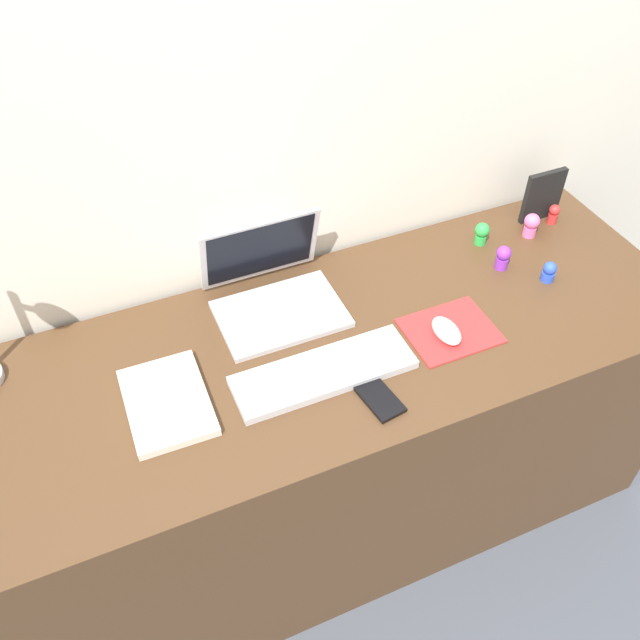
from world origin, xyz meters
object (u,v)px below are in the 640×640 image
(toy_figurine_pink, at_px, (531,224))
(toy_figurine_green, at_px, (482,233))
(toy_figurine_red, at_px, (554,213))
(laptop, at_px, (271,285))
(mouse, at_px, (446,331))
(cell_phone, at_px, (377,396))
(keyboard, at_px, (324,372))
(toy_figurine_purple, at_px, (503,257))
(picture_frame, at_px, (543,196))
(notebook_pad, at_px, (167,402))
(toy_figurine_blue, at_px, (549,271))

(toy_figurine_pink, height_order, toy_figurine_green, toy_figurine_pink)
(toy_figurine_pink, distance_m, toy_figurine_red, 0.10)
(laptop, distance_m, mouse, 0.43)
(laptop, relative_size, mouse, 3.12)
(cell_phone, distance_m, toy_figurine_pink, 0.73)
(keyboard, relative_size, toy_figurine_purple, 6.09)
(toy_figurine_pink, bearing_deg, mouse, -149.10)
(picture_frame, bearing_deg, toy_figurine_purple, -146.99)
(cell_phone, distance_m, toy_figurine_purple, 0.56)
(keyboard, bearing_deg, laptop, 94.10)
(keyboard, distance_m, toy_figurine_purple, 0.60)
(toy_figurine_red, bearing_deg, cell_phone, -153.25)
(laptop, relative_size, picture_frame, 2.00)
(toy_figurine_pink, distance_m, toy_figurine_green, 0.14)
(notebook_pad, relative_size, toy_figurine_green, 3.77)
(mouse, height_order, toy_figurine_purple, toy_figurine_purple)
(toy_figurine_purple, bearing_deg, cell_phone, -152.04)
(keyboard, height_order, toy_figurine_red, toy_figurine_red)
(toy_figurine_red, bearing_deg, toy_figurine_purple, -155.77)
(picture_frame, distance_m, toy_figurine_blue, 0.27)
(keyboard, relative_size, toy_figurine_blue, 7.34)
(notebook_pad, xyz_separation_m, toy_figurine_pink, (1.06, 0.19, 0.03))
(keyboard, xyz_separation_m, picture_frame, (0.79, 0.30, 0.06))
(notebook_pad, relative_size, picture_frame, 1.60)
(toy_figurine_red, bearing_deg, mouse, -151.85)
(toy_figurine_blue, bearing_deg, cell_phone, -163.16)
(keyboard, bearing_deg, mouse, -1.00)
(mouse, height_order, notebook_pad, mouse)
(mouse, distance_m, toy_figurine_green, 0.38)
(mouse, relative_size, cell_phone, 0.75)
(toy_figurine_blue, distance_m, toy_figurine_green, 0.21)
(notebook_pad, bearing_deg, toy_figurine_pink, 11.20)
(cell_phone, xyz_separation_m, toy_figurine_red, (0.74, 0.37, 0.03))
(laptop, xyz_separation_m, notebook_pad, (-0.32, -0.22, -0.04))
(notebook_pad, xyz_separation_m, toy_figurine_purple, (0.91, 0.10, 0.03))
(cell_phone, relative_size, toy_figurine_purple, 1.90)
(mouse, bearing_deg, toy_figurine_purple, 31.55)
(keyboard, distance_m, mouse, 0.31)
(toy_figurine_blue, relative_size, toy_figurine_purple, 0.83)
(toy_figurine_purple, relative_size, toy_figurine_green, 1.06)
(cell_phone, height_order, toy_figurine_green, toy_figurine_green)
(laptop, distance_m, toy_figurine_green, 0.60)
(cell_phone, height_order, picture_frame, picture_frame)
(notebook_pad, height_order, toy_figurine_red, toy_figurine_red)
(keyboard, xyz_separation_m, notebook_pad, (-0.34, 0.06, 0.00))
(notebook_pad, bearing_deg, picture_frame, 13.40)
(picture_frame, relative_size, toy_figurine_green, 2.36)
(toy_figurine_purple, xyz_separation_m, toy_figurine_red, (0.24, 0.11, -0.01))
(cell_phone, height_order, toy_figurine_red, toy_figurine_red)
(keyboard, distance_m, toy_figurine_red, 0.86)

